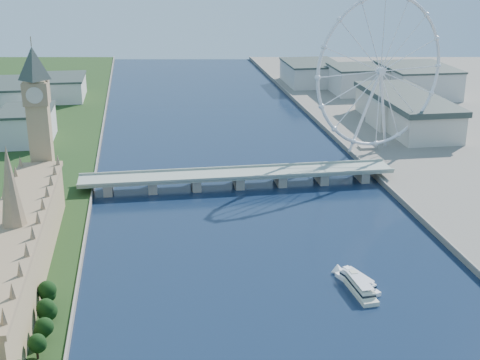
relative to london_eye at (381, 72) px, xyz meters
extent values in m
cube|color=tan|center=(-247.98, -185.08, -50.52)|extent=(24.00, 200.00, 28.00)
cone|color=#937A59|center=(-247.98, -185.08, -14.52)|extent=(12.00, 12.00, 40.00)
cube|color=tan|center=(-247.98, -77.08, -24.52)|extent=(13.00, 13.00, 80.00)
cube|color=#937A59|center=(-247.98, -77.08, 7.48)|extent=(15.00, 15.00, 14.00)
pyramid|color=#2D3833|center=(-247.98, -77.08, 35.48)|extent=(20.02, 20.02, 20.00)
cube|color=gray|center=(-119.98, -55.08, -59.02)|extent=(220.00, 22.00, 2.00)
cube|color=gray|center=(-209.98, -55.08, -63.77)|extent=(6.00, 20.00, 7.50)
cube|color=gray|center=(-179.98, -55.08, -63.77)|extent=(6.00, 20.00, 7.50)
cube|color=gray|center=(-149.98, -55.08, -63.77)|extent=(6.00, 20.00, 7.50)
cube|color=gray|center=(-119.98, -55.08, -63.77)|extent=(6.00, 20.00, 7.50)
cube|color=gray|center=(-89.98, -55.08, -63.77)|extent=(6.00, 20.00, 7.50)
cube|color=gray|center=(-59.98, -55.08, -63.77)|extent=(6.00, 20.00, 7.50)
cube|color=gray|center=(-29.98, -55.08, -63.77)|extent=(6.00, 20.00, 7.50)
torus|color=silver|center=(0.02, -0.08, 0.48)|extent=(113.60, 39.12, 118.60)
cylinder|color=silver|center=(0.02, -0.08, 0.48)|extent=(7.25, 6.61, 6.00)
cube|color=gray|center=(-2.98, 9.92, -63.52)|extent=(14.00, 10.00, 2.00)
cube|color=beige|center=(-279.98, 74.92, -51.52)|extent=(40.00, 60.00, 26.00)
cube|color=beige|center=(-269.98, 244.92, -53.52)|extent=(50.00, 70.00, 22.00)
cube|color=beige|center=(60.02, 224.92, -50.52)|extent=(60.00, 60.00, 28.00)
cube|color=beige|center=(120.02, 204.92, -49.52)|extent=(70.00, 90.00, 30.00)
cube|color=beige|center=(20.02, 284.92, -52.52)|extent=(60.00, 80.00, 24.00)
camera|label=1|loc=(-185.84, -492.90, 91.55)|focal=50.00mm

